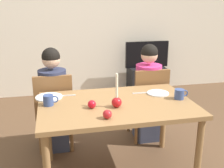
% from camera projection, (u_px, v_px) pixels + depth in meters
% --- Properties ---
extents(back_wall, '(6.40, 0.10, 2.60)m').
position_uv_depth(back_wall, '(83.00, 20.00, 4.75)').
color(back_wall, beige).
rests_on(back_wall, ground).
extents(dining_table, '(1.40, 0.90, 0.75)m').
position_uv_depth(dining_table, '(117.00, 111.00, 2.52)').
color(dining_table, olive).
rests_on(dining_table, ground).
extents(chair_left, '(0.40, 0.40, 0.90)m').
position_uv_depth(chair_left, '(54.00, 107.00, 3.01)').
color(chair_left, brown).
rests_on(chair_left, ground).
extents(chair_right, '(0.40, 0.40, 0.90)m').
position_uv_depth(chair_right, '(148.00, 100.00, 3.24)').
color(chair_right, brown).
rests_on(chair_right, ground).
extents(person_left_child, '(0.30, 0.30, 1.17)m').
position_uv_depth(person_left_child, '(54.00, 102.00, 3.03)').
color(person_left_child, '#33384C').
rests_on(person_left_child, ground).
extents(person_right_child, '(0.30, 0.30, 1.17)m').
position_uv_depth(person_right_child, '(148.00, 95.00, 3.25)').
color(person_right_child, '#33384C').
rests_on(person_right_child, ground).
extents(tv_stand, '(0.64, 0.40, 0.48)m').
position_uv_depth(tv_stand, '(146.00, 80.00, 5.01)').
color(tv_stand, black).
rests_on(tv_stand, ground).
extents(tv, '(0.79, 0.05, 0.46)m').
position_uv_depth(tv, '(147.00, 54.00, 4.87)').
color(tv, black).
rests_on(tv, tv_stand).
extents(candle_centerpiece, '(0.09, 0.09, 0.30)m').
position_uv_depth(candle_centerpiece, '(117.00, 100.00, 2.38)').
color(candle_centerpiece, red).
rests_on(candle_centerpiece, dining_table).
extents(plate_left, '(0.25, 0.25, 0.01)m').
position_uv_depth(plate_left, '(49.00, 97.00, 2.62)').
color(plate_left, silver).
rests_on(plate_left, dining_table).
extents(plate_right, '(0.22, 0.22, 0.01)m').
position_uv_depth(plate_right, '(158.00, 93.00, 2.73)').
color(plate_right, silver).
rests_on(plate_right, dining_table).
extents(mug_left, '(0.14, 0.09, 0.10)m').
position_uv_depth(mug_left, '(49.00, 100.00, 2.42)').
color(mug_left, '#33477F').
rests_on(mug_left, dining_table).
extents(mug_right, '(0.14, 0.09, 0.09)m').
position_uv_depth(mug_right, '(180.00, 94.00, 2.58)').
color(mug_right, '#33477F').
rests_on(mug_right, dining_table).
extents(fork_left, '(0.18, 0.03, 0.01)m').
position_uv_depth(fork_left, '(66.00, 95.00, 2.67)').
color(fork_left, silver).
rests_on(fork_left, dining_table).
extents(fork_right, '(0.18, 0.02, 0.01)m').
position_uv_depth(fork_right, '(141.00, 93.00, 2.74)').
color(fork_right, silver).
rests_on(fork_right, dining_table).
extents(apple_near_candle, '(0.07, 0.07, 0.07)m').
position_uv_depth(apple_near_candle, '(107.00, 114.00, 2.16)').
color(apple_near_candle, '#B01C22').
rests_on(apple_near_candle, dining_table).
extents(apple_by_left_plate, '(0.07, 0.07, 0.07)m').
position_uv_depth(apple_by_left_plate, '(92.00, 104.00, 2.36)').
color(apple_by_left_plate, red).
rests_on(apple_by_left_plate, dining_table).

